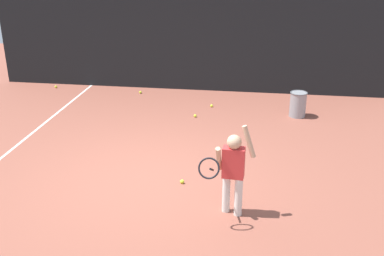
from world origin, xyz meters
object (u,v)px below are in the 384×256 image
at_px(tennis_ball_2, 212,106).
at_px(ball_hopper, 298,104).
at_px(tennis_ball_1, 195,116).
at_px(tennis_ball_4, 182,182).
at_px(tennis_player, 232,168).
at_px(tennis_ball_0, 56,87).
at_px(tennis_ball_3, 140,92).

bearing_deg(tennis_ball_2, ball_hopper, -9.71).
relative_size(tennis_ball_1, tennis_ball_2, 1.00).
xyz_separation_m(tennis_ball_2, tennis_ball_4, (-0.08, -3.77, 0.00)).
distance_m(ball_hopper, tennis_ball_2, 2.01).
relative_size(ball_hopper, tennis_ball_4, 8.52).
relative_size(tennis_player, tennis_ball_0, 20.46).
bearing_deg(tennis_player, tennis_ball_0, 136.72).
distance_m(tennis_ball_0, tennis_ball_4, 6.34).
bearing_deg(ball_hopper, tennis_ball_2, 170.29).
distance_m(tennis_ball_2, tennis_ball_3, 2.10).
bearing_deg(tennis_ball_3, tennis_ball_4, -67.75).
xyz_separation_m(tennis_player, tennis_ball_4, (-0.83, 0.76, -0.69)).
relative_size(tennis_ball_0, tennis_ball_2, 1.00).
distance_m(tennis_ball_0, tennis_ball_1, 4.37).
xyz_separation_m(tennis_ball_0, tennis_ball_1, (4.03, -1.68, 0.00)).
bearing_deg(tennis_ball_0, tennis_ball_3, -3.54).
height_order(ball_hopper, tennis_ball_4, ball_hopper).
bearing_deg(ball_hopper, tennis_player, -106.09).
height_order(tennis_ball_1, tennis_ball_2, same).
relative_size(tennis_ball_0, tennis_ball_3, 1.00).
height_order(tennis_ball_2, tennis_ball_4, same).
bearing_deg(tennis_ball_3, tennis_player, -63.13).
distance_m(tennis_ball_2, tennis_ball_4, 3.77).
relative_size(tennis_player, tennis_ball_1, 20.46).
bearing_deg(tennis_ball_0, tennis_ball_1, -22.60).
bearing_deg(tennis_ball_4, tennis_player, -42.52).
distance_m(tennis_ball_0, tennis_ball_3, 2.38).
bearing_deg(ball_hopper, tennis_ball_1, -169.95).
height_order(tennis_ball_0, tennis_ball_3, same).
distance_m(ball_hopper, tennis_ball_1, 2.30).
relative_size(tennis_ball_1, tennis_ball_3, 1.00).
distance_m(tennis_ball_1, tennis_ball_4, 3.04).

